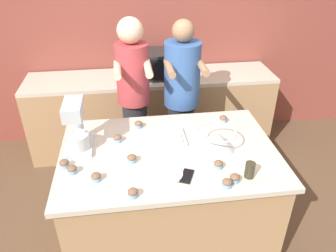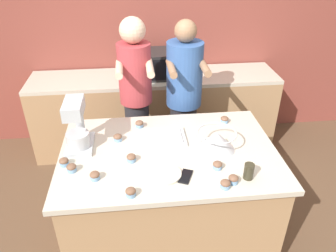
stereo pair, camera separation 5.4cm
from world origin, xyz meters
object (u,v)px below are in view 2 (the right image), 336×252
at_px(mixing_bowl, 216,140).
at_px(baking_tray, 161,137).
at_px(cupcake_0, 139,124).
at_px(cupcake_8, 218,165).
at_px(person_left, 136,102).
at_px(small_plate, 166,174).
at_px(microwave_oven, 158,64).
at_px(cupcake_5, 118,138).
at_px(drinking_glass, 249,171).
at_px(cupcake_9, 95,176).
at_px(cupcake_7, 131,192).
at_px(cupcake_3, 233,179).
at_px(person_right, 184,103).
at_px(cupcake_10, 64,162).
at_px(cupcake_4, 72,168).
at_px(cupcake_6, 131,158).
at_px(cupcake_2, 225,120).
at_px(cell_phone, 186,176).
at_px(stand_mixer, 77,127).
at_px(cupcake_1, 225,184).

bearing_deg(mixing_bowl, baking_tray, 155.66).
height_order(cupcake_0, cupcake_8, same).
distance_m(person_left, small_plate, 1.12).
xyz_separation_m(microwave_oven, cupcake_5, (-0.42, -1.29, -0.11)).
bearing_deg(cupcake_5, drinking_glass, -32.03).
bearing_deg(cupcake_9, microwave_oven, 72.08).
bearing_deg(cupcake_7, person_left, 87.03).
bearing_deg(cupcake_9, cupcake_3, -8.46).
height_order(cupcake_0, cupcake_9, same).
bearing_deg(person_right, cupcake_5, -133.59).
relative_size(cupcake_9, cupcake_10, 1.00).
relative_size(cupcake_0, cupcake_9, 1.00).
xyz_separation_m(cupcake_4, cupcake_10, (-0.06, 0.07, 0.00)).
height_order(cupcake_0, cupcake_6, same).
xyz_separation_m(cupcake_2, cupcake_3, (-0.14, -0.76, 0.00)).
bearing_deg(person_left, baking_tray, -74.85).
height_order(microwave_oven, cupcake_6, microwave_oven).
xyz_separation_m(cell_phone, cupcake_10, (-0.82, 0.22, 0.02)).
relative_size(stand_mixer, cupcake_10, 5.87).
height_order(drinking_glass, cupcake_4, drinking_glass).
height_order(cell_phone, cupcake_1, cupcake_1).
relative_size(person_right, cupcake_2, 25.63).
relative_size(cupcake_2, cupcake_3, 1.00).
distance_m(person_left, drinking_glass, 1.39).
xyz_separation_m(baking_tray, cupcake_9, (-0.48, -0.43, 0.01)).
xyz_separation_m(cupcake_4, cupcake_6, (0.40, 0.07, 0.00)).
relative_size(person_left, stand_mixer, 4.45).
bearing_deg(drinking_glass, baking_tray, 134.99).
relative_size(drinking_glass, cupcake_3, 1.69).
height_order(person_left, cupcake_3, person_left).
bearing_deg(cupcake_5, cupcake_3, -37.45).
xyz_separation_m(drinking_glass, cupcake_4, (-1.17, 0.20, -0.03)).
bearing_deg(cupcake_6, cupcake_10, 179.54).
bearing_deg(cupcake_0, cupcake_10, -139.44).
bearing_deg(cell_phone, stand_mixer, 149.22).
xyz_separation_m(drinking_glass, cupcake_10, (-1.23, 0.27, -0.03)).
distance_m(cupcake_2, cupcake_3, 0.78).
bearing_deg(microwave_oven, cupcake_2, -66.78).
bearing_deg(cupcake_8, cupcake_6, 165.82).
bearing_deg(cupcake_0, cupcake_1, -57.42).
xyz_separation_m(person_right, cupcake_6, (-0.52, -0.92, 0.07)).
height_order(baking_tray, cupcake_8, cupcake_8).
bearing_deg(cupcake_7, small_plate, 36.51).
relative_size(cell_phone, cupcake_0, 2.42).
relative_size(person_right, cell_phone, 10.57).
distance_m(small_plate, cupcake_0, 0.66).
distance_m(drinking_glass, cupcake_4, 1.19).
height_order(baking_tray, cupcake_2, cupcake_2).
relative_size(cell_phone, cupcake_1, 2.42).
height_order(mixing_bowl, cupcake_8, mixing_bowl).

